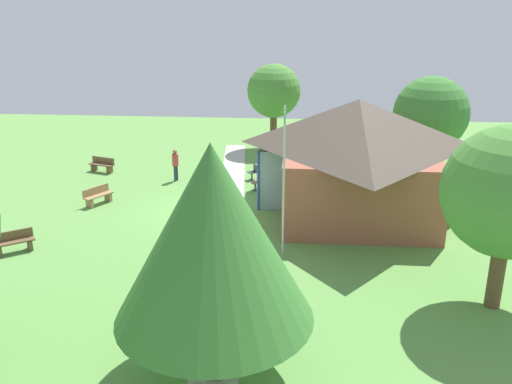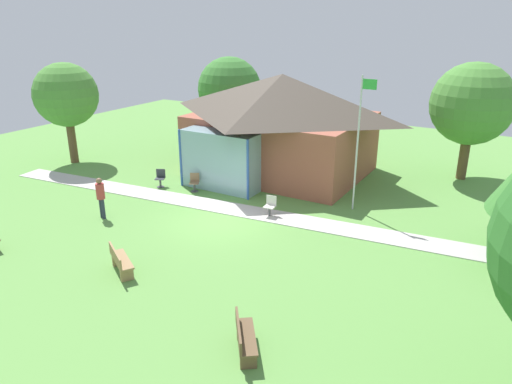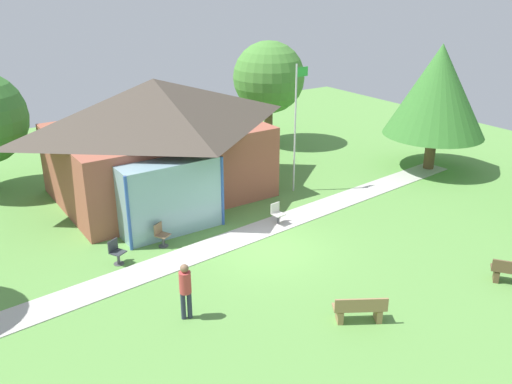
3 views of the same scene
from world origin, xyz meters
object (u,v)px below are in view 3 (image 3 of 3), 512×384
Objects in this scene: pavilion at (157,137)px; patio_chair_lawn_spare at (277,214)px; patio_chair_west at (117,253)px; bench_front_center at (360,310)px; tree_behind_pavilion_right at (269,78)px; flagpole at (296,123)px; tree_east_hedge at (438,91)px; patio_chair_porch_left at (161,235)px; visitor_strolling_lawn at (185,287)px.

patio_chair_lawn_spare is (2.47, -5.44, -2.26)m from pavilion.
patio_chair_west is at bearing -128.27° from pavilion.
bench_front_center is 18.09m from tree_behind_pavilion_right.
tree_east_hedge reaches higher than flagpole.
bench_front_center is at bearing 80.75° from patio_chair_porch_left.
patio_chair_porch_left is (-2.09, -4.61, -2.26)m from pavilion.
pavilion is at bearing 86.26° from visitor_strolling_lawn.
flagpole reaches higher than patio_chair_porch_left.
patio_chair_lawn_spare is (1.92, 6.57, 0.01)m from bench_front_center.
pavilion is 9.88m from visitor_strolling_lawn.
pavilion reaches higher than patio_chair_porch_left.
visitor_strolling_lawn reaches higher than patio_chair_lawn_spare.
tree_behind_pavilion_right is (3.35, 6.80, 0.68)m from flagpole.
tree_behind_pavilion_right is at bearing 94.24° from bench_front_center.
patio_chair_lawn_spare is 10.95m from tree_east_hedge.
patio_chair_lawn_spare is at bearing 140.75° from patio_chair_porch_left.
pavilion is 1.66× the size of flagpole.
flagpole is at bearing 165.44° from patio_chair_west.
tree_east_hedge reaches higher than patio_chair_west.
patio_chair_porch_left is 0.49× the size of visitor_strolling_lawn.
pavilion reaches higher than bench_front_center.
flagpole is 0.98× the size of tree_behind_pavilion_right.
flagpole is at bearing 169.48° from tree_east_hedge.
patio_chair_west is 17.06m from tree_east_hedge.
tree_east_hedge is at bearing -18.88° from pavilion.
flagpole reaches higher than patio_chair_west.
flagpole reaches higher than bench_front_center.
patio_chair_lawn_spare is (-2.76, -2.48, -2.72)m from flagpole.
pavilion reaches higher than patio_chair_lawn_spare.
bench_front_center is 1.76× the size of patio_chair_lawn_spare.
pavilion is 6.39m from patio_chair_lawn_spare.
bench_front_center is at bearing -87.37° from pavilion.
patio_chair_lawn_spare is 11.61m from tree_behind_pavilion_right.
patio_chair_lawn_spare is 0.49× the size of visitor_strolling_lawn.
flagpole is at bearing 163.72° from patio_chair_porch_left.
tree_behind_pavilion_right reaches higher than patio_chair_west.
patio_chair_porch_left is at bearing 163.98° from patio_chair_west.
bench_front_center is 4.94m from visitor_strolling_lawn.
flagpole is 6.63× the size of patio_chair_west.
visitor_strolling_lawn is at bearing -163.62° from tree_east_hedge.
patio_chair_west is at bearing 153.42° from bench_front_center.
patio_chair_west is 15.65m from tree_behind_pavilion_right.
bench_front_center is 0.24× the size of tree_east_hedge.
patio_chair_lawn_spare is (6.38, -0.49, 0.00)m from patio_chair_west.
bench_front_center is 1.76× the size of patio_chair_porch_left.
pavilion is 6.03m from flagpole.
patio_chair_porch_left is at bearing 140.79° from bench_front_center.
visitor_strolling_lawn is (0.50, -4.16, 0.61)m from patio_chair_west.
patio_chair_lawn_spare reaches higher than bench_front_center.
flagpole is (5.23, -2.97, 0.46)m from pavilion.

